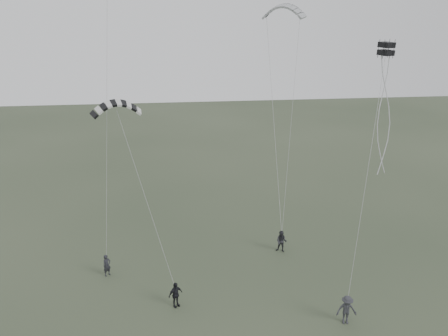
{
  "coord_description": "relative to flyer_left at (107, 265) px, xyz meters",
  "views": [
    {
      "loc": [
        -2.96,
        -21.5,
        15.95
      ],
      "look_at": [
        0.65,
        5.41,
        6.85
      ],
      "focal_mm": 35.0,
      "sensor_mm": 36.0,
      "label": 1
    }
  ],
  "objects": [
    {
      "name": "ground",
      "position": [
        7.25,
        -4.47,
        -0.75
      ],
      "size": [
        140.0,
        140.0,
        0.0
      ],
      "primitive_type": "plane",
      "color": "#303B29",
      "rests_on": "ground"
    },
    {
      "name": "flyer_left",
      "position": [
        0.0,
        0.0,
        0.0
      ],
      "size": [
        0.65,
        0.63,
        1.5
      ],
      "primitive_type": "imported",
      "rotation": [
        0.0,
        0.0,
        0.7
      ],
      "color": "black",
      "rests_on": "ground"
    },
    {
      "name": "flyer_right",
      "position": [
        12.21,
        1.56,
        0.06
      ],
      "size": [
        0.99,
        0.92,
        1.63
      ],
      "primitive_type": "imported",
      "rotation": [
        0.0,
        0.0,
        -0.5
      ],
      "color": "#25252A",
      "rests_on": "ground"
    },
    {
      "name": "flyer_center",
      "position": [
        4.38,
        -3.93,
        0.04
      ],
      "size": [
        0.99,
        0.82,
        1.58
      ],
      "primitive_type": "imported",
      "rotation": [
        0.0,
        0.0,
        0.56
      ],
      "color": "black",
      "rests_on": "ground"
    },
    {
      "name": "flyer_far",
      "position": [
        13.71,
        -6.73,
        0.11
      ],
      "size": [
        1.18,
        0.77,
        1.73
      ],
      "primitive_type": "imported",
      "rotation": [
        0.0,
        0.0,
        -0.11
      ],
      "color": "#2B2C31",
      "rests_on": "ground"
    },
    {
      "name": "kite_pale_large",
      "position": [
        13.87,
        9.91,
        16.41
      ],
      "size": [
        3.56,
        3.0,
        1.65
      ],
      "primitive_type": null,
      "rotation": [
        0.29,
        0.0,
        -0.62
      ],
      "color": "#9EA0A3",
      "rests_on": "flyer_right"
    },
    {
      "name": "kite_striped",
      "position": [
        1.26,
        1.39,
        10.47
      ],
      "size": [
        3.22,
        1.89,
        1.37
      ],
      "primitive_type": null,
      "rotation": [
        0.31,
        0.0,
        0.28
      ],
      "color": "black",
      "rests_on": "flyer_center"
    },
    {
      "name": "kite_box",
      "position": [
        17.17,
        -1.17,
        13.72
      ],
      "size": [
        0.97,
        1.0,
        0.79
      ],
      "primitive_type": null,
      "rotation": [
        0.06,
        0.0,
        0.42
      ],
      "color": "black",
      "rests_on": "flyer_far"
    }
  ]
}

